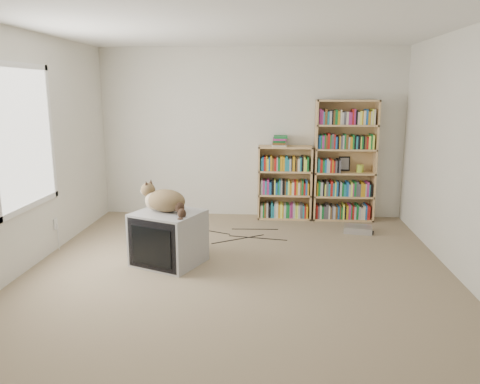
# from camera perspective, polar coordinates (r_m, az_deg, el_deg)

# --- Properties ---
(floor) EXTENTS (4.50, 5.00, 0.01)m
(floor) POSITION_cam_1_polar(r_m,az_deg,el_deg) (4.88, -0.34, -10.36)
(floor) COLOR gray
(floor) RESTS_ON ground
(wall_back) EXTENTS (4.50, 0.02, 2.50)m
(wall_back) POSITION_cam_1_polar(r_m,az_deg,el_deg) (7.03, 1.32, 7.14)
(wall_back) COLOR silver
(wall_back) RESTS_ON floor
(wall_front) EXTENTS (4.50, 0.02, 2.50)m
(wall_front) POSITION_cam_1_polar(r_m,az_deg,el_deg) (2.12, -5.90, -5.04)
(wall_front) COLOR silver
(wall_front) RESTS_ON floor
(wall_left) EXTENTS (0.02, 5.00, 2.50)m
(wall_left) POSITION_cam_1_polar(r_m,az_deg,el_deg) (5.24, -25.79, 4.16)
(wall_left) COLOR silver
(wall_left) RESTS_ON floor
(wall_right) EXTENTS (0.02, 5.00, 2.50)m
(wall_right) POSITION_cam_1_polar(r_m,az_deg,el_deg) (4.91, 26.89, 3.59)
(wall_right) COLOR silver
(wall_right) RESTS_ON floor
(ceiling) EXTENTS (4.50, 5.00, 0.02)m
(ceiling) POSITION_cam_1_polar(r_m,az_deg,el_deg) (4.55, -0.38, 20.13)
(ceiling) COLOR white
(ceiling) RESTS_ON wall_back
(window) EXTENTS (0.02, 1.22, 1.52)m
(window) POSITION_cam_1_polar(r_m,az_deg,el_deg) (5.39, -24.78, 6.06)
(window) COLOR white
(window) RESTS_ON wall_left
(crt_tv) EXTENTS (0.86, 0.82, 0.59)m
(crt_tv) POSITION_cam_1_polar(r_m,az_deg,el_deg) (5.23, -8.64, -5.53)
(crt_tv) COLOR #A0A0A2
(crt_tv) RESTS_ON floor
(cat) EXTENTS (0.63, 0.64, 0.54)m
(cat) POSITION_cam_1_polar(r_m,az_deg,el_deg) (5.10, -8.84, -1.52)
(cat) COLOR #3C2618
(cat) RESTS_ON crt_tv
(bookcase_tall) EXTENTS (0.88, 0.30, 1.75)m
(bookcase_tall) POSITION_cam_1_polar(r_m,az_deg,el_deg) (7.00, 12.62, 3.40)
(bookcase_tall) COLOR tan
(bookcase_tall) RESTS_ON floor
(bookcase_short) EXTENTS (0.79, 0.30, 1.08)m
(bookcase_short) POSITION_cam_1_polar(r_m,az_deg,el_deg) (6.99, 5.47, 0.84)
(bookcase_short) COLOR tan
(bookcase_short) RESTS_ON floor
(book_stack) EXTENTS (0.22, 0.28, 0.15)m
(book_stack) POSITION_cam_1_polar(r_m,az_deg,el_deg) (6.86, 4.93, 6.22)
(book_stack) COLOR #B01B17
(book_stack) RESTS_ON bookcase_short
(green_mug) EXTENTS (0.10, 0.10, 0.11)m
(green_mug) POSITION_cam_1_polar(r_m,az_deg,el_deg) (7.03, 14.41, 2.82)
(green_mug) COLOR #A5C438
(green_mug) RESTS_ON bookcase_tall
(framed_print) EXTENTS (0.16, 0.05, 0.21)m
(framed_print) POSITION_cam_1_polar(r_m,az_deg,el_deg) (7.08, 12.61, 3.40)
(framed_print) COLOR black
(framed_print) RESTS_ON bookcase_tall
(dvd_player) EXTENTS (0.41, 0.32, 0.08)m
(dvd_player) POSITION_cam_1_polar(r_m,az_deg,el_deg) (6.54, 14.17, -4.42)
(dvd_player) COLOR silver
(dvd_player) RESTS_ON floor
(wall_outlet) EXTENTS (0.01, 0.08, 0.13)m
(wall_outlet) POSITION_cam_1_polar(r_m,az_deg,el_deg) (6.02, -21.57, -3.63)
(wall_outlet) COLOR silver
(wall_outlet) RESTS_ON wall_left
(floor_cables) EXTENTS (1.20, 0.70, 0.01)m
(floor_cables) POSITION_cam_1_polar(r_m,az_deg,el_deg) (6.28, -0.92, -5.10)
(floor_cables) COLOR black
(floor_cables) RESTS_ON floor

